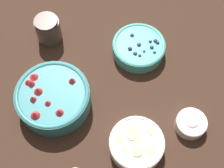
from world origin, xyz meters
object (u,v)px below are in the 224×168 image
bowl_bananas (137,144)px  bowl_blueberries (139,47)px  bowl_cream (191,123)px  bowl_strawberries (53,97)px  jar_chocolate (48,30)px

bowl_bananas → bowl_blueberries: bearing=-18.2°
bowl_bananas → bowl_cream: 0.19m
bowl_cream → bowl_strawberries: bearing=64.8°
bowl_cream → jar_chocolate: (0.46, 0.38, 0.02)m
bowl_strawberries → bowl_blueberries: bearing=-69.3°
bowl_blueberries → bowl_cream: 0.32m
jar_chocolate → bowl_strawberries: bearing=173.7°
bowl_bananas → jar_chocolate: 0.52m
bowl_bananas → bowl_cream: size_ratio=1.71×
bowl_strawberries → bowl_bananas: 0.31m
bowl_blueberries → bowl_bananas: (-0.34, 0.11, 0.00)m
bowl_bananas → bowl_cream: bearing=-83.4°
bowl_strawberries → bowl_bananas: (-0.21, -0.22, -0.01)m
bowl_strawberries → bowl_cream: bowl_strawberries is taller
bowl_strawberries → bowl_blueberries: bowl_strawberries is taller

